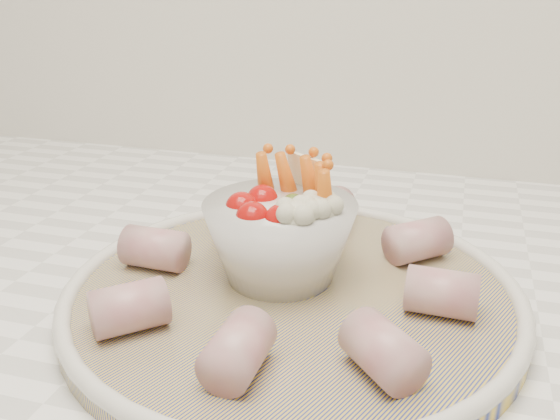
% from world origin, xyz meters
% --- Properties ---
extents(serving_platter, '(0.43, 0.43, 0.02)m').
position_xyz_m(serving_platter, '(-0.06, 1.41, 0.93)').
color(serving_platter, navy).
rests_on(serving_platter, kitchen_counter).
extents(veggie_bowl, '(0.11, 0.11, 0.09)m').
position_xyz_m(veggie_bowl, '(-0.07, 1.42, 0.97)').
color(veggie_bowl, silver).
rests_on(veggie_bowl, serving_platter).
extents(cured_meat_rolls, '(0.27, 0.27, 0.03)m').
position_xyz_m(cured_meat_rolls, '(-0.06, 1.41, 0.95)').
color(cured_meat_rolls, '#AA4D59').
rests_on(cured_meat_rolls, serving_platter).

